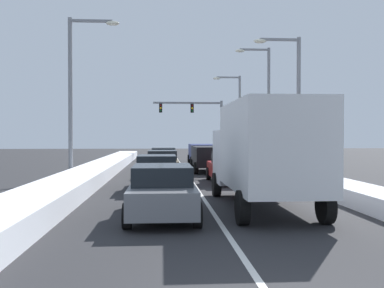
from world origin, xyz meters
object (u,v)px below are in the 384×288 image
object	(u,v)px
suv_black_right_lane_third	(208,156)
street_lamp_right_near	(292,93)
box_truck_right_lane_nearest	(263,150)
sedan_charcoal_center_lane_second	(157,172)
sedan_tan_center_lane_third	(162,163)
traffic_light_gantry	(200,116)
sedan_red_right_lane_second	(229,168)
suv_navy_right_lane_fourth	(202,152)
sedan_silver_center_lane_fourth	(163,158)
street_lamp_right_mid	(264,97)
street_lamp_right_far	(236,110)
roadside_sign_right	(305,114)
sedan_gray_center_lane_nearest	(162,191)
street_lamp_left_mid	(77,84)

from	to	relation	value
suv_black_right_lane_third	street_lamp_right_near	xyz separation A→B (m)	(4.20, -4.48, 3.71)
box_truck_right_lane_nearest	sedan_charcoal_center_lane_second	distance (m)	6.48
sedan_tan_center_lane_third	traffic_light_gantry	distance (m)	21.89
sedan_red_right_lane_second	sedan_tan_center_lane_third	world-z (taller)	same
suv_navy_right_lane_fourth	street_lamp_right_near	world-z (taller)	street_lamp_right_near
sedan_silver_center_lane_fourth	street_lamp_right_mid	distance (m)	8.89
sedan_charcoal_center_lane_second	traffic_light_gantry	xyz separation A→B (m)	(4.36, 27.44, 3.73)
street_lamp_right_near	sedan_tan_center_lane_third	bearing A→B (deg)	167.28
box_truck_right_lane_nearest	sedan_silver_center_lane_fourth	bearing A→B (deg)	100.25
traffic_light_gantry	street_lamp_right_far	distance (m)	6.84
traffic_light_gantry	roadside_sign_right	bearing A→B (deg)	-66.18
suv_black_right_lane_third	traffic_light_gantry	world-z (taller)	traffic_light_gantry
sedan_gray_center_lane_nearest	roadside_sign_right	world-z (taller)	roadside_sign_right
street_lamp_right_near	street_lamp_right_mid	bearing A→B (deg)	87.03
sedan_charcoal_center_lane_second	street_lamp_right_mid	bearing A→B (deg)	58.51
box_truck_right_lane_nearest	suv_navy_right_lane_fourth	distance (m)	21.78
suv_navy_right_lane_fourth	street_lamp_right_mid	distance (m)	7.06
sedan_tan_center_lane_third	street_lamp_right_near	bearing A→B (deg)	-12.72
sedan_gray_center_lane_nearest	sedan_charcoal_center_lane_second	xyz separation A→B (m)	(-0.24, 6.55, 0.00)
box_truck_right_lane_nearest	sedan_charcoal_center_lane_second	xyz separation A→B (m)	(-3.47, 5.35, -1.14)
street_lamp_right_far	roadside_sign_right	world-z (taller)	street_lamp_right_far
sedan_gray_center_lane_nearest	street_lamp_right_far	xyz separation A→B (m)	(6.95, 27.77, 4.06)
sedan_gray_center_lane_nearest	traffic_light_gantry	world-z (taller)	traffic_light_gantry
sedan_gray_center_lane_nearest	suv_navy_right_lane_fourth	bearing A→B (deg)	81.84
sedan_tan_center_lane_third	sedan_silver_center_lane_fourth	size ratio (longest dim) A/B	1.00
box_truck_right_lane_nearest	sedan_charcoal_center_lane_second	size ratio (longest dim) A/B	1.60
box_truck_right_lane_nearest	street_lamp_right_far	xyz separation A→B (m)	(3.72, 26.57, 2.92)
street_lamp_right_mid	street_lamp_left_mid	world-z (taller)	street_lamp_right_mid
sedan_silver_center_lane_fourth	street_lamp_left_mid	size ratio (longest dim) A/B	0.53
sedan_gray_center_lane_nearest	street_lamp_right_far	size ratio (longest dim) A/B	0.56
suv_navy_right_lane_fourth	sedan_charcoal_center_lane_second	distance (m)	16.79
suv_navy_right_lane_fourth	sedan_charcoal_center_lane_second	xyz separation A→B (m)	(-3.53, -16.41, -0.25)
sedan_red_right_lane_second	sedan_gray_center_lane_nearest	size ratio (longest dim) A/B	1.00
box_truck_right_lane_nearest	sedan_gray_center_lane_nearest	distance (m)	3.63
street_lamp_left_mid	sedan_charcoal_center_lane_second	bearing A→B (deg)	-43.17
roadside_sign_right	suv_black_right_lane_third	bearing A→B (deg)	-155.51
box_truck_right_lane_nearest	traffic_light_gantry	bearing A→B (deg)	88.45
suv_black_right_lane_third	street_lamp_right_mid	size ratio (longest dim) A/B	0.55
street_lamp_right_near	roadside_sign_right	xyz separation A→B (m)	(3.43, 7.96, -0.71)
street_lamp_right_near	suv_black_right_lane_third	bearing A→B (deg)	133.19
sedan_red_right_lane_second	roadside_sign_right	bearing A→B (deg)	54.30
box_truck_right_lane_nearest	street_lamp_right_mid	world-z (taller)	street_lamp_right_mid
street_lamp_right_far	box_truck_right_lane_nearest	bearing A→B (deg)	-97.98
suv_navy_right_lane_fourth	street_lamp_left_mid	world-z (taller)	street_lamp_left_mid
street_lamp_right_far	sedan_charcoal_center_lane_second	bearing A→B (deg)	-108.73
suv_navy_right_lane_fourth	sedan_gray_center_lane_nearest	xyz separation A→B (m)	(-3.29, -22.96, -0.25)
sedan_tan_center_lane_third	street_lamp_right_mid	size ratio (longest dim) A/B	0.50
sedan_red_right_lane_second	sedan_tan_center_lane_third	distance (m)	5.10
sedan_gray_center_lane_nearest	street_lamp_right_near	xyz separation A→B (m)	(7.24, 11.17, 3.97)
sedan_tan_center_lane_third	street_lamp_left_mid	bearing A→B (deg)	-152.46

